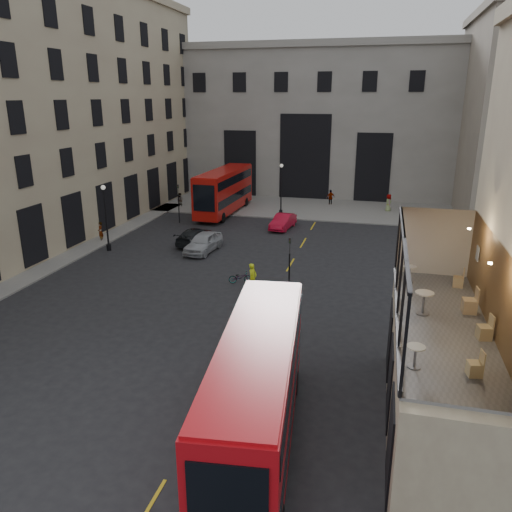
% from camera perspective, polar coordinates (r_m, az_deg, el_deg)
% --- Properties ---
extents(ground, '(140.00, 140.00, 0.00)m').
position_cam_1_polar(ground, '(20.91, 0.21, -17.12)').
color(ground, black).
rests_on(ground, ground).
extents(host_frontage, '(3.00, 11.00, 4.50)m').
position_cam_1_polar(host_frontage, '(19.41, 19.73, -13.41)').
color(host_frontage, '#BFB48F').
rests_on(host_frontage, ground).
extents(cafe_floor, '(3.00, 10.00, 0.10)m').
position_cam_1_polar(cafe_floor, '(18.37, 20.48, -7.23)').
color(cafe_floor, slate).
rests_on(cafe_floor, host_frontage).
extents(building_left, '(14.60, 50.60, 22.00)m').
position_cam_1_polar(building_left, '(48.06, -27.13, 15.26)').
color(building_left, '#BFB48F').
rests_on(building_left, ground).
extents(gateway, '(35.00, 10.60, 18.00)m').
position_cam_1_polar(gateway, '(65.32, 6.41, 15.45)').
color(gateway, '#9A968F').
rests_on(gateway, ground).
extents(pavement_far, '(40.00, 12.00, 0.12)m').
position_cam_1_polar(pavement_far, '(56.83, 3.66, 5.69)').
color(pavement_far, slate).
rests_on(pavement_far, ground).
extents(pavement_left, '(8.00, 48.00, 0.12)m').
position_cam_1_polar(pavement_left, '(40.56, -26.82, -1.24)').
color(pavement_left, slate).
rests_on(pavement_left, ground).
extents(traffic_light_near, '(0.16, 0.20, 3.80)m').
position_cam_1_polar(traffic_light_near, '(30.62, 3.85, -0.39)').
color(traffic_light_near, black).
rests_on(traffic_light_near, ground).
extents(traffic_light_far, '(0.16, 0.20, 3.80)m').
position_cam_1_polar(traffic_light_far, '(49.50, -8.86, 6.49)').
color(traffic_light_far, black).
rests_on(traffic_light_far, ground).
extents(street_lamp_a, '(0.36, 0.36, 5.33)m').
position_cam_1_polar(street_lamp_a, '(41.69, -16.73, 3.78)').
color(street_lamp_a, black).
rests_on(street_lamp_a, ground).
extents(street_lamp_b, '(0.36, 0.36, 5.33)m').
position_cam_1_polar(street_lamp_b, '(52.52, 2.88, 7.29)').
color(street_lamp_b, black).
rests_on(street_lamp_b, ground).
extents(bus_near, '(3.65, 11.01, 4.31)m').
position_cam_1_polar(bus_near, '(17.78, 0.15, -14.69)').
color(bus_near, red).
rests_on(bus_near, ground).
extents(bus_far, '(3.00, 11.65, 4.62)m').
position_cam_1_polar(bus_far, '(53.13, -3.65, 7.62)').
color(bus_far, '#AF110C').
rests_on(bus_far, ground).
extents(car_a, '(2.25, 4.73, 1.56)m').
position_cam_1_polar(car_a, '(40.23, -6.04, 1.57)').
color(car_a, '#9FA1A7').
rests_on(car_a, ground).
extents(car_b, '(1.99, 4.35, 1.38)m').
position_cam_1_polar(car_b, '(47.14, 3.10, 3.95)').
color(car_b, '#B80B24').
rests_on(car_b, ground).
extents(car_c, '(2.42, 4.89, 1.37)m').
position_cam_1_polar(car_c, '(42.46, -6.91, 2.27)').
color(car_c, black).
rests_on(car_c, ground).
extents(bicycle, '(1.64, 1.00, 0.81)m').
position_cam_1_polar(bicycle, '(33.41, -1.81, -2.44)').
color(bicycle, gray).
rests_on(bicycle, ground).
extents(cyclist, '(0.65, 0.81, 1.93)m').
position_cam_1_polar(cyclist, '(31.62, -0.39, -2.55)').
color(cyclist, '#CFE317').
rests_on(cyclist, ground).
extents(pedestrian_a, '(0.80, 0.62, 1.62)m').
position_cam_1_polar(pedestrian_a, '(56.92, -8.65, 6.31)').
color(pedestrian_a, gray).
rests_on(pedestrian_a, ground).
extents(pedestrian_b, '(1.22, 1.31, 1.77)m').
position_cam_1_polar(pedestrian_b, '(53.03, -4.12, 5.71)').
color(pedestrian_b, gray).
rests_on(pedestrian_b, ground).
extents(pedestrian_c, '(1.13, 0.89, 1.79)m').
position_cam_1_polar(pedestrian_c, '(57.98, 8.52, 6.61)').
color(pedestrian_c, gray).
rests_on(pedestrian_c, ground).
extents(pedestrian_d, '(0.81, 1.05, 1.92)m').
position_cam_1_polar(pedestrian_d, '(55.93, 14.90, 5.87)').
color(pedestrian_d, gray).
rests_on(pedestrian_d, ground).
extents(pedestrian_e, '(0.58, 0.72, 1.71)m').
position_cam_1_polar(pedestrian_e, '(44.89, -17.36, 2.66)').
color(pedestrian_e, gray).
rests_on(pedestrian_e, ground).
extents(cafe_table_near, '(0.53, 0.53, 0.66)m').
position_cam_1_polar(cafe_table_near, '(15.06, 17.76, -10.54)').
color(cafe_table_near, beige).
rests_on(cafe_table_near, cafe_floor).
extents(cafe_table_mid, '(0.65, 0.65, 0.82)m').
position_cam_1_polar(cafe_table_mid, '(18.59, 18.64, -4.74)').
color(cafe_table_mid, silver).
rests_on(cafe_table_mid, cafe_floor).
extents(cafe_table_far, '(0.54, 0.54, 0.68)m').
position_cam_1_polar(cafe_table_far, '(21.60, 17.15, -1.71)').
color(cafe_table_far, silver).
rests_on(cafe_table_far, cafe_floor).
extents(cafe_chair_a, '(0.43, 0.43, 0.75)m').
position_cam_1_polar(cafe_chair_a, '(15.32, 23.75, -11.64)').
color(cafe_chair_a, '#D4B77A').
rests_on(cafe_chair_a, cafe_floor).
extents(cafe_chair_b, '(0.48, 0.48, 0.82)m').
position_cam_1_polar(cafe_chair_b, '(17.57, 24.67, -7.86)').
color(cafe_chair_b, tan).
rests_on(cafe_chair_b, cafe_floor).
extents(cafe_chair_c, '(0.50, 0.50, 0.96)m').
position_cam_1_polar(cafe_chair_c, '(19.36, 23.24, -5.18)').
color(cafe_chair_c, tan).
rests_on(cafe_chair_c, cafe_floor).
extents(cafe_chair_d, '(0.43, 0.43, 0.79)m').
position_cam_1_polar(cafe_chair_d, '(21.78, 22.13, -2.68)').
color(cafe_chair_d, tan).
rests_on(cafe_chair_d, cafe_floor).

